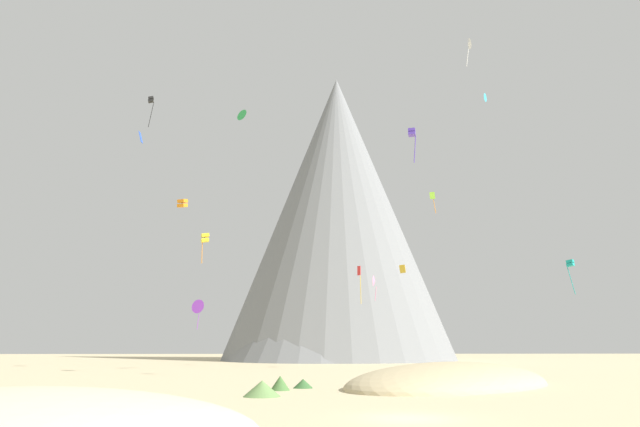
{
  "coord_description": "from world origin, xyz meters",
  "views": [
    {
      "loc": [
        -5.34,
        -27.75,
        3.35
      ],
      "look_at": [
        -2.78,
        31.43,
        17.1
      ],
      "focal_mm": 31.86,
      "sensor_mm": 36.0,
      "label": 1
    }
  ],
  "objects_px": {
    "kite_green_high": "(242,115)",
    "kite_black_high": "(151,101)",
    "rock_massif": "(334,240)",
    "kite_red_low": "(360,278)",
    "kite_orange_mid": "(182,203)",
    "kite_teal_low": "(570,264)",
    "bush_near_right": "(458,382)",
    "kite_violet_low": "(198,307)",
    "kite_lime_mid": "(433,198)",
    "bush_mid_center": "(303,383)",
    "bush_ridge_crest": "(262,388)",
    "kite_indigo_mid": "(412,133)",
    "kite_yellow_mid": "(205,238)",
    "kite_gold_low": "(402,269)",
    "kite_cyan_high": "(484,98)",
    "kite_pink_low": "(374,281)",
    "kite_white_high": "(469,44)",
    "bush_scatter_east": "(503,379)",
    "bush_near_left": "(280,383)",
    "kite_blue_mid": "(141,137)"
  },
  "relations": [
    {
      "from": "bush_near_right",
      "to": "kite_teal_low",
      "type": "distance_m",
      "value": 29.83
    },
    {
      "from": "kite_red_low",
      "to": "kite_yellow_mid",
      "type": "relative_size",
      "value": 1.38
    },
    {
      "from": "kite_lime_mid",
      "to": "kite_pink_low",
      "type": "distance_m",
      "value": 15.21
    },
    {
      "from": "kite_orange_mid",
      "to": "kite_lime_mid",
      "type": "distance_m",
      "value": 37.26
    },
    {
      "from": "rock_massif",
      "to": "kite_red_low",
      "type": "distance_m",
      "value": 57.56
    },
    {
      "from": "kite_cyan_high",
      "to": "kite_pink_low",
      "type": "distance_m",
      "value": 31.58
    },
    {
      "from": "kite_lime_mid",
      "to": "kite_black_high",
      "type": "relative_size",
      "value": 0.71
    },
    {
      "from": "bush_mid_center",
      "to": "kite_orange_mid",
      "type": "height_order",
      "value": "kite_orange_mid"
    },
    {
      "from": "rock_massif",
      "to": "kite_orange_mid",
      "type": "height_order",
      "value": "rock_massif"
    },
    {
      "from": "kite_orange_mid",
      "to": "kite_lime_mid",
      "type": "bearing_deg",
      "value": 20.9
    },
    {
      "from": "bush_near_right",
      "to": "kite_violet_low",
      "type": "distance_m",
      "value": 46.71
    },
    {
      "from": "kite_green_high",
      "to": "kite_black_high",
      "type": "distance_m",
      "value": 16.64
    },
    {
      "from": "kite_lime_mid",
      "to": "bush_near_right",
      "type": "bearing_deg",
      "value": -46.07
    },
    {
      "from": "bush_ridge_crest",
      "to": "kite_black_high",
      "type": "distance_m",
      "value": 55.53
    },
    {
      "from": "bush_mid_center",
      "to": "kite_green_high",
      "type": "bearing_deg",
      "value": 103.48
    },
    {
      "from": "kite_lime_mid",
      "to": "kite_violet_low",
      "type": "bearing_deg",
      "value": -129.04
    },
    {
      "from": "bush_mid_center",
      "to": "kite_teal_low",
      "type": "distance_m",
      "value": 39.26
    },
    {
      "from": "kite_black_high",
      "to": "kite_pink_low",
      "type": "distance_m",
      "value": 41.68
    },
    {
      "from": "bush_ridge_crest",
      "to": "bush_mid_center",
      "type": "xyz_separation_m",
      "value": [
        2.85,
        7.56,
        -0.17
      ]
    },
    {
      "from": "kite_gold_low",
      "to": "kite_yellow_mid",
      "type": "xyz_separation_m",
      "value": [
        -23.69,
        4.43,
        4.26
      ]
    },
    {
      "from": "bush_near_right",
      "to": "bush_mid_center",
      "type": "xyz_separation_m",
      "value": [
        -12.51,
        -0.08,
        -0.05
      ]
    },
    {
      "from": "kite_gold_low",
      "to": "kite_violet_low",
      "type": "bearing_deg",
      "value": 41.63
    },
    {
      "from": "kite_orange_mid",
      "to": "kite_pink_low",
      "type": "xyz_separation_m",
      "value": [
        28.49,
        1.3,
        -11.25
      ]
    },
    {
      "from": "bush_ridge_crest",
      "to": "kite_violet_low",
      "type": "xyz_separation_m",
      "value": [
        -11.97,
        44.59,
        8.25
      ]
    },
    {
      "from": "bush_near_left",
      "to": "kite_gold_low",
      "type": "height_order",
      "value": "kite_gold_low"
    },
    {
      "from": "bush_mid_center",
      "to": "rock_massif",
      "type": "distance_m",
      "value": 89.79
    },
    {
      "from": "kite_blue_mid",
      "to": "kite_black_high",
      "type": "bearing_deg",
      "value": -125.17
    },
    {
      "from": "kite_green_high",
      "to": "kite_black_high",
      "type": "relative_size",
      "value": 0.43
    },
    {
      "from": "kite_orange_mid",
      "to": "kite_teal_low",
      "type": "relative_size",
      "value": 0.37
    },
    {
      "from": "bush_near_right",
      "to": "bush_scatter_east",
      "type": "height_order",
      "value": "bush_scatter_east"
    },
    {
      "from": "kite_red_low",
      "to": "kite_pink_low",
      "type": "height_order",
      "value": "kite_red_low"
    },
    {
      "from": "rock_massif",
      "to": "bush_near_left",
      "type": "bearing_deg",
      "value": -96.67
    },
    {
      "from": "kite_red_low",
      "to": "kite_teal_low",
      "type": "height_order",
      "value": "kite_red_low"
    },
    {
      "from": "kite_orange_mid",
      "to": "kite_green_high",
      "type": "xyz_separation_m",
      "value": [
        7.79,
        5.56,
        16.45
      ]
    },
    {
      "from": "kite_orange_mid",
      "to": "rock_massif",
      "type": "bearing_deg",
      "value": 85.01
    },
    {
      "from": "kite_indigo_mid",
      "to": "kite_yellow_mid",
      "type": "relative_size",
      "value": 0.96
    },
    {
      "from": "bush_ridge_crest",
      "to": "kite_lime_mid",
      "type": "distance_m",
      "value": 53.18
    },
    {
      "from": "kite_white_high",
      "to": "bush_ridge_crest",
      "type": "bearing_deg",
      "value": -43.03
    },
    {
      "from": "bush_ridge_crest",
      "to": "kite_red_low",
      "type": "xyz_separation_m",
      "value": [
        10.87,
        37.22,
        11.75
      ]
    },
    {
      "from": "bush_near_right",
      "to": "kite_yellow_mid",
      "type": "bearing_deg",
      "value": 137.48
    },
    {
      "from": "kite_green_high",
      "to": "kite_lime_mid",
      "type": "bearing_deg",
      "value": -153.25
    },
    {
      "from": "bush_ridge_crest",
      "to": "kite_teal_low",
      "type": "xyz_separation_m",
      "value": [
        34.96,
        26.41,
        12.26
      ]
    },
    {
      "from": "bush_scatter_east",
      "to": "rock_massif",
      "type": "bearing_deg",
      "value": 96.59
    },
    {
      "from": "bush_near_right",
      "to": "kite_gold_low",
      "type": "height_order",
      "value": "kite_gold_low"
    },
    {
      "from": "kite_orange_mid",
      "to": "kite_gold_low",
      "type": "xyz_separation_m",
      "value": [
        29.27,
        -16.95,
        -11.82
      ]
    },
    {
      "from": "bush_mid_center",
      "to": "kite_indigo_mid",
      "type": "distance_m",
      "value": 27.38
    },
    {
      "from": "kite_indigo_mid",
      "to": "kite_yellow_mid",
      "type": "distance_m",
      "value": 28.96
    },
    {
      "from": "kite_orange_mid",
      "to": "kite_gold_low",
      "type": "distance_m",
      "value": 35.82
    },
    {
      "from": "bush_near_right",
      "to": "bush_ridge_crest",
      "type": "height_order",
      "value": "bush_ridge_crest"
    },
    {
      "from": "kite_cyan_high",
      "to": "bush_scatter_east",
      "type": "bearing_deg",
      "value": 15.6
    }
  ]
}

